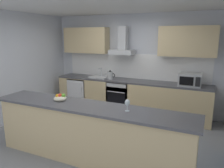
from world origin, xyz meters
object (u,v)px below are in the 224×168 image
microwave (190,80)px  kettle (110,75)px  range_hood (123,46)px  oven (120,96)px  refrigerator (81,92)px  wine_glass (127,103)px  sink (99,77)px  fruit_bowl (60,98)px

microwave → kettle: bearing=-179.8°
kettle → range_hood: range_hood is taller
oven → kettle: kettle is taller
refrigerator → wine_glass: 3.40m
refrigerator → range_hood: range_hood is taller
sink → fruit_bowl: (0.50, -2.37, 0.07)m
wine_glass → fruit_bowl: bearing=178.9°
wine_glass → kettle: bearing=120.4°
sink → wine_glass: size_ratio=2.81×
oven → kettle: bearing=-173.3°
oven → wine_glass: 2.69m
range_hood → sink: bearing=-169.5°
microwave → kettle: size_ratio=1.73×
oven → sink: size_ratio=1.60×
microwave → sink: size_ratio=1.00×
sink → fruit_bowl: bearing=-78.1°
sink → range_hood: (0.64, 0.12, 0.86)m
wine_glass → microwave: bearing=74.5°
microwave → sink: (-2.38, 0.04, -0.12)m
refrigerator → fruit_bowl: 2.66m
refrigerator → fruit_bowl: (1.11, -2.35, 0.58)m
wine_glass → refrigerator: bearing=134.5°
refrigerator → microwave: size_ratio=1.70×
sink → range_hood: size_ratio=0.69×
oven → refrigerator: 1.25m
sink → kettle: size_ratio=1.73×
sink → microwave: bearing=-0.9°
oven → fruit_bowl: fruit_bowl is taller
refrigerator → sink: (0.61, 0.01, 0.50)m
wine_glass → range_hood: bearing=113.4°
microwave → kettle: 2.03m
range_hood → fruit_bowl: bearing=-93.2°
range_hood → wine_glass: bearing=-66.6°
fruit_bowl → oven: bearing=86.6°
kettle → sink: bearing=172.7°
wine_glass → sink: bearing=125.8°
refrigerator → range_hood: size_ratio=1.18×
microwave → range_hood: 1.90m
oven → microwave: 1.84m
refrigerator → range_hood: bearing=6.1°
microwave → kettle: (-2.03, -0.01, -0.04)m
refrigerator → kettle: bearing=-1.8°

